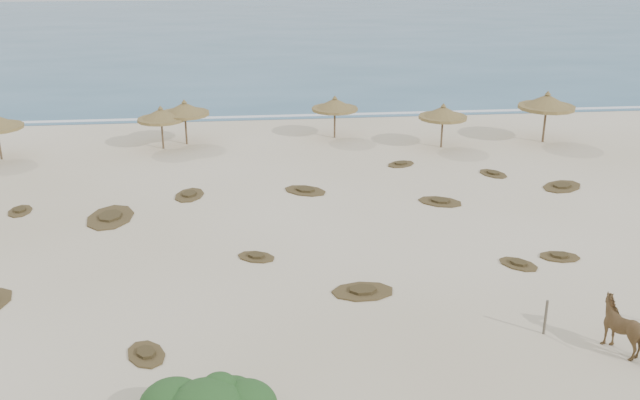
# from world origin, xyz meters

# --- Properties ---
(ground) EXTENTS (160.00, 160.00, 0.00)m
(ground) POSITION_xyz_m (0.00, 0.00, 0.00)
(ground) COLOR beige
(ground) RESTS_ON ground
(ocean) EXTENTS (200.00, 100.00, 0.01)m
(ocean) POSITION_xyz_m (0.00, 75.00, 0.00)
(ocean) COLOR #28597A
(ocean) RESTS_ON ground
(foam_line) EXTENTS (70.00, 0.60, 0.01)m
(foam_line) POSITION_xyz_m (0.00, 26.00, 0.00)
(foam_line) COLOR white
(foam_line) RESTS_ON ground
(palapa_1) EXTENTS (2.94, 2.94, 2.61)m
(palapa_1) POSITION_xyz_m (-9.21, 18.58, 2.03)
(palapa_1) COLOR brown
(palapa_1) RESTS_ON ground
(palapa_2) EXTENTS (3.20, 3.20, 2.77)m
(palapa_2) POSITION_xyz_m (-7.89, 19.46, 2.15)
(palapa_2) COLOR brown
(palapa_2) RESTS_ON ground
(palapa_3) EXTENTS (3.00, 3.00, 2.69)m
(palapa_3) POSITION_xyz_m (1.29, 19.98, 2.09)
(palapa_3) COLOR brown
(palapa_3) RESTS_ON ground
(palapa_4) EXTENTS (3.07, 3.07, 2.70)m
(palapa_4) POSITION_xyz_m (7.41, 17.15, 2.09)
(palapa_4) COLOR brown
(palapa_4) RESTS_ON ground
(palapa_5) EXTENTS (3.56, 3.56, 3.19)m
(palapa_5) POSITION_xyz_m (13.97, 17.65, 2.48)
(palapa_5) COLOR brown
(palapa_5) RESTS_ON ground
(horse) EXTENTS (1.63, 2.07, 1.60)m
(horse) POSITION_xyz_m (7.06, -5.39, 0.80)
(horse) COLOR olive
(horse) RESTS_ON ground
(fence_post_near) EXTENTS (0.10, 0.10, 1.19)m
(fence_post_near) POSITION_xyz_m (5.03, -4.20, 0.60)
(fence_post_near) COLOR #69604E
(fence_post_near) RESTS_ON ground
(scrub_1) EXTENTS (2.24, 3.26, 0.16)m
(scrub_1) POSITION_xyz_m (-10.47, 7.44, 0.05)
(scrub_1) COLOR brown
(scrub_1) RESTS_ON ground
(scrub_2) EXTENTS (1.84, 1.61, 0.16)m
(scrub_2) POSITION_xyz_m (-4.00, 2.51, 0.05)
(scrub_2) COLOR brown
(scrub_2) RESTS_ON ground
(scrub_3) EXTENTS (2.52, 2.22, 0.16)m
(scrub_3) POSITION_xyz_m (4.87, 7.86, 0.05)
(scrub_3) COLOR brown
(scrub_3) RESTS_ON ground
(scrub_4) EXTENTS (1.81, 1.87, 0.16)m
(scrub_4) POSITION_xyz_m (6.08, 0.79, 0.05)
(scrub_4) COLOR brown
(scrub_4) RESTS_ON ground
(scrub_5) EXTENTS (2.88, 2.65, 0.16)m
(scrub_5) POSITION_xyz_m (11.59, 9.37, 0.05)
(scrub_5) COLOR brown
(scrub_5) RESTS_ON ground
(scrub_6) EXTENTS (1.76, 2.33, 0.16)m
(scrub_6) POSITION_xyz_m (-7.11, 10.04, 0.05)
(scrub_6) COLOR brown
(scrub_6) RESTS_ON ground
(scrub_7) EXTENTS (2.01, 1.78, 0.16)m
(scrub_7) POSITION_xyz_m (4.26, 13.94, 0.05)
(scrub_7) COLOR brown
(scrub_7) RESTS_ON ground
(scrub_8) EXTENTS (1.13, 1.66, 0.16)m
(scrub_8) POSITION_xyz_m (-14.74, 8.66, 0.05)
(scrub_8) COLOR brown
(scrub_8) RESTS_ON ground
(scrub_9) EXTENTS (2.31, 1.54, 0.16)m
(scrub_9) POSITION_xyz_m (-0.27, -0.81, 0.05)
(scrub_9) COLOR brown
(scrub_9) RESTS_ON ground
(scrub_10) EXTENTS (1.77, 2.05, 0.16)m
(scrub_10) POSITION_xyz_m (8.80, 11.75, 0.05)
(scrub_10) COLOR brown
(scrub_10) RESTS_ON ground
(scrub_11) EXTENTS (1.66, 1.96, 0.16)m
(scrub_11) POSITION_xyz_m (-7.46, -4.15, 0.05)
(scrub_11) COLOR brown
(scrub_11) RESTS_ON ground
(scrub_12) EXTENTS (1.77, 1.32, 0.16)m
(scrub_12) POSITION_xyz_m (7.94, 1.29, 0.05)
(scrub_12) COLOR brown
(scrub_12) RESTS_ON ground
(scrub_13) EXTENTS (2.64, 2.43, 0.16)m
(scrub_13) POSITION_xyz_m (-1.41, 10.10, 0.05)
(scrub_13) COLOR brown
(scrub_13) RESTS_ON ground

